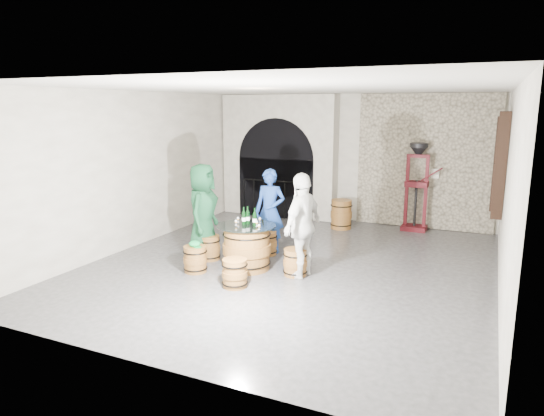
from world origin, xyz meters
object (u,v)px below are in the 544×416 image
at_px(side_barrel, 341,214).
at_px(barrel_stool_right, 295,262).
at_px(barrel_stool_near_right, 235,273).
at_px(wine_bottle_right, 248,217).
at_px(barrel_table, 247,247).
at_px(barrel_stool_near_left, 195,259).
at_px(corking_press, 417,180).
at_px(barrel_stool_far, 267,243).
at_px(person_white, 303,225).
at_px(wine_bottle_center, 255,219).
at_px(person_green, 203,212).
at_px(barrel_stool_left, 209,248).
at_px(person_blue, 270,211).
at_px(wine_bottle_left, 244,218).

bearing_deg(side_barrel, barrel_stool_right, -86.31).
height_order(barrel_stool_near_right, wine_bottle_right, wine_bottle_right).
bearing_deg(barrel_table, wine_bottle_right, 103.81).
bearing_deg(barrel_stool_near_left, barrel_table, 35.45).
xyz_separation_m(barrel_stool_right, corking_press, (1.41, 4.11, 0.97)).
relative_size(barrel_stool_far, person_white, 0.26).
distance_m(barrel_stool_far, wine_bottle_center, 1.17).
height_order(barrel_stool_far, barrel_stool_near_right, same).
xyz_separation_m(barrel_stool_near_left, corking_press, (3.09, 4.68, 0.97)).
height_order(barrel_stool_right, wine_bottle_center, wine_bottle_center).
bearing_deg(corking_press, barrel_stool_far, -125.97).
bearing_deg(person_green, barrel_stool_left, -112.86).
xyz_separation_m(barrel_stool_left, barrel_stool_far, (0.87, 0.74, 0.00)).
bearing_deg(person_green, barrel_stool_near_right, -142.03).
bearing_deg(barrel_stool_near_right, wine_bottle_right, 104.91).
height_order(barrel_table, person_blue, person_blue).
bearing_deg(corking_press, wine_bottle_right, -119.63).
bearing_deg(barrel_stool_near_left, wine_bottle_left, 38.02).
height_order(person_white, wine_bottle_left, person_white).
relative_size(wine_bottle_left, corking_press, 0.16).
distance_m(barrel_stool_far, person_green, 1.41).
height_order(barrel_table, side_barrel, barrel_table).
bearing_deg(corking_press, wine_bottle_left, -119.56).
xyz_separation_m(barrel_stool_near_right, wine_bottle_right, (-0.26, 0.98, 0.71)).
relative_size(barrel_stool_left, person_white, 0.26).
relative_size(person_green, person_white, 1.02).
height_order(person_blue, person_white, person_white).
height_order(barrel_stool_near_right, wine_bottle_left, wine_bottle_left).
height_order(barrel_stool_far, wine_bottle_center, wine_bottle_center).
bearing_deg(side_barrel, wine_bottle_left, -101.95).
bearing_deg(barrel_table, barrel_stool_near_left, -144.55).
xyz_separation_m(barrel_stool_far, wine_bottle_right, (0.02, -0.84, 0.71)).
height_order(person_blue, side_barrel, person_blue).
distance_m(person_blue, wine_bottle_right, 1.03).
xyz_separation_m(barrel_stool_right, side_barrel, (-0.23, 3.55, 0.11)).
bearing_deg(person_blue, barrel_table, -91.14).
bearing_deg(person_white, person_blue, -124.58).
relative_size(barrel_stool_left, side_barrel, 0.67).
bearing_deg(wine_bottle_center, barrel_stool_far, 102.28).
xyz_separation_m(barrel_stool_near_right, wine_bottle_center, (-0.08, 0.91, 0.71)).
height_order(barrel_stool_near_left, wine_bottle_center, wine_bottle_center).
distance_m(barrel_stool_left, corking_press, 5.21).
bearing_deg(wine_bottle_left, barrel_stool_right, 1.50).
relative_size(barrel_stool_near_left, wine_bottle_center, 1.45).
distance_m(barrel_stool_left, barrel_stool_far, 1.14).
height_order(person_green, wine_bottle_right, person_green).
xyz_separation_m(person_green, corking_press, (3.39, 3.93, 0.28)).
bearing_deg(wine_bottle_left, side_barrel, 78.05).
bearing_deg(barrel_stool_left, wine_bottle_right, -6.49).
distance_m(wine_bottle_center, side_barrel, 3.66).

